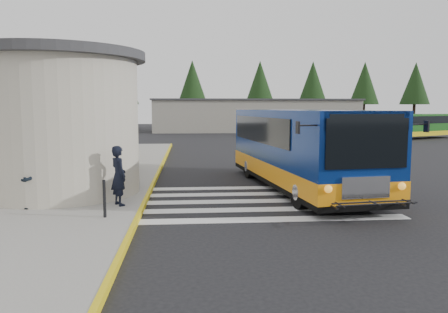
{
  "coord_description": "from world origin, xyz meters",
  "views": [
    {
      "loc": [
        -2.64,
        -14.84,
        3.07
      ],
      "look_at": [
        -1.47,
        -0.5,
        1.47
      ],
      "focal_mm": 35.0,
      "sensor_mm": 36.0,
      "label": 1
    }
  ],
  "objects": [
    {
      "name": "ground",
      "position": [
        0.0,
        0.0,
        0.0
      ],
      "size": [
        140.0,
        140.0,
        0.0
      ],
      "primitive_type": "plane",
      "color": "black",
      "rests_on": "ground"
    },
    {
      "name": "pedestrian_b",
      "position": [
        -7.33,
        -1.88,
        0.98
      ],
      "size": [
        0.66,
        0.83,
        1.66
      ],
      "primitive_type": "imported",
      "rotation": [
        0.0,
        0.0,
        -1.53
      ],
      "color": "black",
      "rests_on": "sidewalk"
    },
    {
      "name": "tree_line",
      "position": [
        6.29,
        50.0,
        6.77
      ],
      "size": [
        58.4,
        4.4,
        10.0
      ],
      "color": "black",
      "rests_on": "ground"
    },
    {
      "name": "pedestrian_a",
      "position": [
        -4.74,
        -1.7,
        1.05
      ],
      "size": [
        0.72,
        0.79,
        1.8
      ],
      "primitive_type": "imported",
      "rotation": [
        0.0,
        0.0,
        2.15
      ],
      "color": "black",
      "rests_on": "sidewalk"
    },
    {
      "name": "far_bus_a",
      "position": [
        13.97,
        30.24,
        1.54
      ],
      "size": [
        9.51,
        4.82,
        2.36
      ],
      "rotation": [
        0.0,
        0.0,
        1.31
      ],
      "color": "navy",
      "rests_on": "ground"
    },
    {
      "name": "crosswalk",
      "position": [
        -0.5,
        -0.8,
        0.01
      ],
      "size": [
        8.0,
        5.35,
        0.01
      ],
      "color": "silver",
      "rests_on": "ground"
    },
    {
      "name": "station_building",
      "position": [
        -10.84,
        6.91,
        2.57
      ],
      "size": [
        12.7,
        18.7,
        4.8
      ],
      "color": "#B7B09B",
      "rests_on": "ground"
    },
    {
      "name": "sidewalk",
      "position": [
        -9.0,
        4.0,
        0.07
      ],
      "size": [
        10.0,
        34.0,
        0.15
      ],
      "primitive_type": "cube",
      "color": "gray",
      "rests_on": "ground"
    },
    {
      "name": "curb_strip",
      "position": [
        -4.05,
        4.0,
        0.08
      ],
      "size": [
        0.12,
        34.0,
        0.16
      ],
      "primitive_type": "cube",
      "color": "yellow",
      "rests_on": "ground"
    },
    {
      "name": "bollard",
      "position": [
        -4.9,
        -3.15,
        0.66
      ],
      "size": [
        0.08,
        0.08,
        1.02
      ],
      "primitive_type": "cylinder",
      "color": "black",
      "rests_on": "sidewalk"
    },
    {
      "name": "depot_building",
      "position": [
        6.0,
        42.0,
        2.11
      ],
      "size": [
        26.4,
        8.4,
        4.2
      ],
      "color": "gray",
      "rests_on": "ground"
    },
    {
      "name": "far_bus_b",
      "position": [
        20.98,
        27.45,
        1.38
      ],
      "size": [
        8.4,
        5.65,
        2.12
      ],
      "rotation": [
        0.0,
        0.0,
        2.02
      ],
      "color": "#195717",
      "rests_on": "ground"
    },
    {
      "name": "transit_bus",
      "position": [
        1.56,
        1.32,
        1.43
      ],
      "size": [
        4.42,
        10.84,
        2.99
      ],
      "rotation": [
        0.0,
        0.0,
        0.12
      ],
      "color": "navy",
      "rests_on": "ground"
    }
  ]
}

